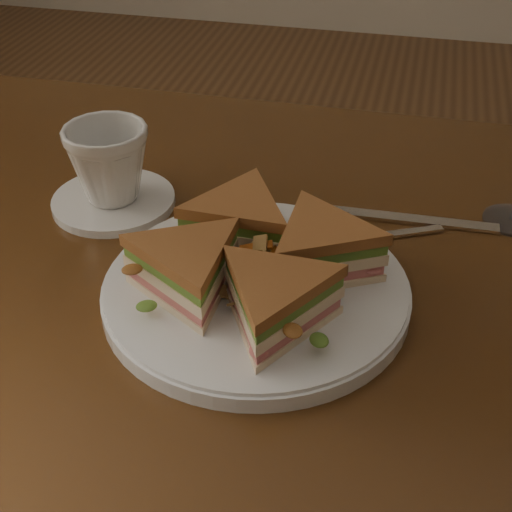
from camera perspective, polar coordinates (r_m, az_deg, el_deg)
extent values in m
cube|color=#331C0B|center=(0.74, 5.42, -2.47)|extent=(1.20, 0.80, 0.04)
cylinder|color=black|center=(1.38, -15.83, -2.82)|extent=(0.06, 0.06, 0.71)
cylinder|color=white|center=(0.69, 0.00, -2.83)|extent=(0.30, 0.30, 0.02)
cube|color=silver|center=(0.79, 10.38, 1.57)|extent=(0.12, 0.07, 0.00)
ellipsoid|color=silver|center=(0.76, 3.72, 0.89)|extent=(0.05, 0.03, 0.01)
cube|color=silver|center=(0.82, 12.01, 2.87)|extent=(0.20, 0.02, 0.00)
cube|color=silver|center=(0.82, 5.77, 3.66)|extent=(0.05, 0.01, 0.00)
cylinder|color=white|center=(0.85, 19.81, 2.71)|extent=(0.07, 0.07, 0.00)
cylinder|color=white|center=(0.85, -11.31, 4.33)|extent=(0.14, 0.14, 0.01)
imported|color=white|center=(0.82, -11.70, 7.25)|extent=(0.12, 0.12, 0.09)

